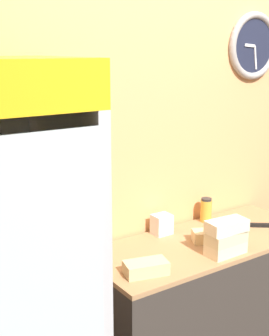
{
  "coord_description": "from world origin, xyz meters",
  "views": [
    {
      "loc": [
        -1.74,
        -1.01,
        1.99
      ],
      "look_at": [
        -0.51,
        0.81,
        1.43
      ],
      "focal_mm": 50.0,
      "sensor_mm": 36.0,
      "label": 1
    }
  ],
  "objects_px": {
    "sandwich_stack_bottom": "(226,248)",
    "sandwich_stack_middle": "(226,237)",
    "sandwich_flat_left": "(210,236)",
    "sandwich_flat_right": "(146,268)",
    "sandwich_stack_top": "(227,226)",
    "condiment_jar": "(206,210)",
    "napkin_dispenser": "(162,224)"
  },
  "relations": [
    {
      "from": "sandwich_stack_bottom",
      "to": "sandwich_stack_middle",
      "type": "bearing_deg",
      "value": 0.0
    },
    {
      "from": "sandwich_flat_left",
      "to": "sandwich_flat_right",
      "type": "distance_m",
      "value": 0.54
    },
    {
      "from": "sandwich_stack_middle",
      "to": "sandwich_stack_top",
      "type": "relative_size",
      "value": 0.97
    },
    {
      "from": "sandwich_stack_bottom",
      "to": "sandwich_stack_top",
      "type": "bearing_deg",
      "value": 0.0
    },
    {
      "from": "condiment_jar",
      "to": "napkin_dispenser",
      "type": "bearing_deg",
      "value": -178.54
    },
    {
      "from": "sandwich_stack_bottom",
      "to": "sandwich_stack_middle",
      "type": "distance_m",
      "value": 0.06
    },
    {
      "from": "sandwich_stack_top",
      "to": "napkin_dispenser",
      "type": "bearing_deg",
      "value": 105.13
    },
    {
      "from": "sandwich_stack_middle",
      "to": "sandwich_stack_top",
      "type": "height_order",
      "value": "sandwich_stack_top"
    },
    {
      "from": "sandwich_stack_top",
      "to": "napkin_dispenser",
      "type": "relative_size",
      "value": 1.93
    },
    {
      "from": "sandwich_stack_bottom",
      "to": "sandwich_flat_right",
      "type": "xyz_separation_m",
      "value": [
        -0.49,
        0.05,
        -0.0
      ]
    },
    {
      "from": "sandwich_stack_top",
      "to": "condiment_jar",
      "type": "distance_m",
      "value": 0.5
    },
    {
      "from": "sandwich_flat_right",
      "to": "condiment_jar",
      "type": "height_order",
      "value": "condiment_jar"
    },
    {
      "from": "condiment_jar",
      "to": "sandwich_flat_left",
      "type": "bearing_deg",
      "value": -128.4
    },
    {
      "from": "sandwich_flat_left",
      "to": "condiment_jar",
      "type": "height_order",
      "value": "condiment_jar"
    },
    {
      "from": "sandwich_stack_top",
      "to": "sandwich_flat_left",
      "type": "relative_size",
      "value": 1.05
    },
    {
      "from": "sandwich_stack_top",
      "to": "sandwich_flat_right",
      "type": "xyz_separation_m",
      "value": [
        -0.49,
        0.05,
        -0.13
      ]
    },
    {
      "from": "condiment_jar",
      "to": "sandwich_stack_bottom",
      "type": "bearing_deg",
      "value": -120.17
    },
    {
      "from": "sandwich_stack_top",
      "to": "napkin_dispenser",
      "type": "distance_m",
      "value": 0.44
    },
    {
      "from": "condiment_jar",
      "to": "napkin_dispenser",
      "type": "xyz_separation_m",
      "value": [
        -0.36,
        -0.01,
        -0.02
      ]
    },
    {
      "from": "sandwich_stack_middle",
      "to": "napkin_dispenser",
      "type": "height_order",
      "value": "sandwich_stack_middle"
    },
    {
      "from": "sandwich_stack_bottom",
      "to": "napkin_dispenser",
      "type": "xyz_separation_m",
      "value": [
        -0.11,
        0.42,
        0.03
      ]
    },
    {
      "from": "sandwich_stack_middle",
      "to": "condiment_jar",
      "type": "height_order",
      "value": "condiment_jar"
    },
    {
      "from": "sandwich_stack_middle",
      "to": "sandwich_flat_left",
      "type": "relative_size",
      "value": 1.01
    },
    {
      "from": "sandwich_stack_middle",
      "to": "sandwich_flat_right",
      "type": "xyz_separation_m",
      "value": [
        -0.49,
        0.05,
        -0.06
      ]
    },
    {
      "from": "sandwich_flat_right",
      "to": "sandwich_stack_bottom",
      "type": "bearing_deg",
      "value": -6.35
    },
    {
      "from": "sandwich_flat_left",
      "to": "sandwich_flat_right",
      "type": "height_order",
      "value": "sandwich_flat_left"
    },
    {
      "from": "sandwich_stack_middle",
      "to": "condiment_jar",
      "type": "distance_m",
      "value": 0.49
    },
    {
      "from": "sandwich_stack_middle",
      "to": "sandwich_stack_bottom",
      "type": "bearing_deg",
      "value": 0.0
    },
    {
      "from": "sandwich_stack_top",
      "to": "condiment_jar",
      "type": "relative_size",
      "value": 1.51
    },
    {
      "from": "sandwich_stack_top",
      "to": "napkin_dispenser",
      "type": "xyz_separation_m",
      "value": [
        -0.11,
        0.42,
        -0.1
      ]
    },
    {
      "from": "sandwich_flat_right",
      "to": "condiment_jar",
      "type": "distance_m",
      "value": 0.82
    },
    {
      "from": "sandwich_stack_bottom",
      "to": "sandwich_flat_left",
      "type": "relative_size",
      "value": 1.01
    }
  ]
}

